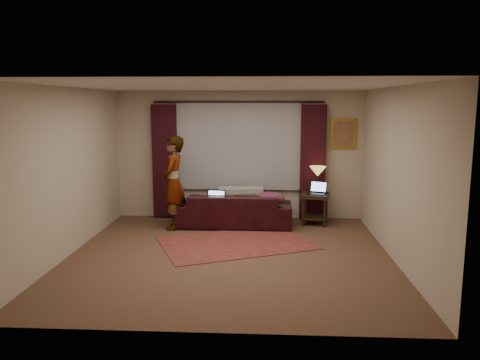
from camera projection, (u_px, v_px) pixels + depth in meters
name	position (u px, v px, depth m)	size (l,w,h in m)	color
floor	(229.00, 256.00, 7.30)	(5.00, 5.00, 0.01)	brown
ceiling	(229.00, 86.00, 6.88)	(5.00, 5.00, 0.02)	silver
wall_back	(239.00, 155.00, 9.56)	(5.00, 0.02, 2.60)	#C3B49C
wall_front	(210.00, 210.00, 4.63)	(5.00, 0.02, 2.60)	#C3B49C
wall_left	(68.00, 172.00, 7.23)	(0.02, 5.00, 2.60)	#C3B49C
wall_right	(396.00, 175.00, 6.96)	(0.02, 5.00, 2.60)	#C3B49C
sheer_curtain	(238.00, 146.00, 9.46)	(2.50, 0.05, 1.80)	#9C9CA3
drape_left	(165.00, 161.00, 9.55)	(0.50, 0.14, 2.30)	black
drape_right	(313.00, 162.00, 9.39)	(0.50, 0.14, 2.30)	black
curtain_rod	(238.00, 102.00, 9.27)	(0.04, 0.04, 3.40)	#2F2010
picture_frame	(343.00, 134.00, 9.34)	(0.50, 0.04, 0.60)	#B28E2D
sofa	(234.00, 203.00, 9.01)	(2.22, 0.96, 0.89)	black
throw_blanket	(241.00, 178.00, 9.16)	(0.87, 0.35, 0.10)	#9E9E97
clothing_pile	(270.00, 199.00, 8.86)	(0.56, 0.43, 0.24)	#672A44
laptop_sofa	(215.00, 198.00, 8.86)	(0.35, 0.39, 0.26)	black
area_rug	(236.00, 243.00, 7.94)	(2.45, 1.63, 0.01)	brown
end_table	(315.00, 209.00, 9.15)	(0.53, 0.53, 0.61)	black
tiffany_lamp	(318.00, 180.00, 9.17)	(0.32, 0.32, 0.52)	olive
laptop_table	(317.00, 188.00, 9.02)	(0.33, 0.36, 0.24)	black
person	(173.00, 183.00, 8.75)	(0.52, 0.52, 1.76)	#9E9E97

